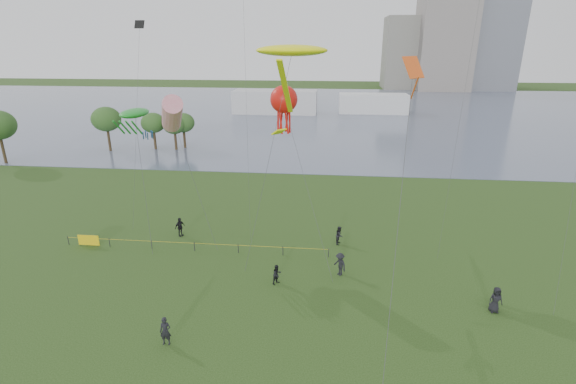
# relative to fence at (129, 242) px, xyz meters

# --- Properties ---
(lake) EXTENTS (400.00, 120.00, 0.08)m
(lake) POSITION_rel_fence_xyz_m (15.16, 84.20, -0.53)
(lake) COLOR slate
(lake) RESTS_ON ground_plane
(building_mid) EXTENTS (20.00, 20.00, 38.00)m
(building_mid) POSITION_rel_fence_xyz_m (61.16, 146.20, 18.45)
(building_mid) COLOR slate
(building_mid) RESTS_ON ground_plane
(building_low) EXTENTS (16.00, 18.00, 28.00)m
(building_low) POSITION_rel_fence_xyz_m (47.16, 152.20, 13.45)
(building_low) COLOR slate
(building_low) RESTS_ON ground_plane
(pavilion_left) EXTENTS (22.00, 8.00, 6.00)m
(pavilion_left) POSITION_rel_fence_xyz_m (3.16, 79.20, 2.45)
(pavilion_left) COLOR silver
(pavilion_left) RESTS_ON ground_plane
(pavilion_right) EXTENTS (18.00, 7.00, 5.00)m
(pavilion_right) POSITION_rel_fence_xyz_m (29.16, 82.20, 1.95)
(pavilion_right) COLOR silver
(pavilion_right) RESTS_ON ground_plane
(trees) EXTENTS (29.09, 17.21, 8.19)m
(trees) POSITION_rel_fence_xyz_m (-19.55, 32.76, 4.68)
(trees) COLOR #372919
(trees) RESTS_ON ground_plane
(fence) EXTENTS (24.07, 0.07, 1.05)m
(fence) POSITION_rel_fence_xyz_m (0.00, 0.00, 0.00)
(fence) COLOR black
(fence) RESTS_ON ground_plane
(spectator_a) EXTENTS (0.96, 0.98, 1.59)m
(spectator_a) POSITION_rel_fence_xyz_m (14.19, -4.64, 0.24)
(spectator_a) COLOR black
(spectator_a) RESTS_ON ground_plane
(spectator_b) EXTENTS (1.35, 1.43, 1.94)m
(spectator_b) POSITION_rel_fence_xyz_m (19.03, -2.86, 0.41)
(spectator_b) COLOR black
(spectator_b) RESTS_ON ground_plane
(spectator_c) EXTENTS (0.98, 1.18, 1.89)m
(spectator_c) POSITION_rel_fence_xyz_m (3.81, 2.85, 0.39)
(spectator_c) COLOR black
(spectator_c) RESTS_ON ground_plane
(spectator_d) EXTENTS (0.98, 0.69, 1.90)m
(spectator_d) POSITION_rel_fence_xyz_m (29.64, -6.70, 0.40)
(spectator_d) COLOR black
(spectator_d) RESTS_ON ground_plane
(spectator_f) EXTENTS (0.73, 0.52, 1.89)m
(spectator_f) POSITION_rel_fence_xyz_m (8.23, -12.21, 0.39)
(spectator_f) COLOR black
(spectator_f) RESTS_ON ground_plane
(spectator_g) EXTENTS (0.83, 0.97, 1.74)m
(spectator_g) POSITION_rel_fence_xyz_m (19.08, 2.74, 0.31)
(spectator_g) COLOR black
(spectator_g) RESTS_ON ground_plane
(kite_stingray) EXTENTS (6.21, 10.16, 17.54)m
(kite_stingray) POSITION_rel_fence_xyz_m (14.83, -0.11, 16.50)
(kite_stingray) COLOR #3F3F42
(kite_windsock) EXTENTS (6.25, 5.01, 13.74)m
(kite_windsock) POSITION_rel_fence_xyz_m (4.32, 2.15, 11.31)
(kite_windsock) COLOR #3F3F42
(kite_creature) EXTENTS (3.38, 6.48, 12.10)m
(kite_creature) POSITION_rel_fence_xyz_m (0.36, 3.39, 11.12)
(kite_creature) COLOR #3F3F42
(kite_octopus) EXTENTS (5.82, 8.48, 14.31)m
(kite_octopus) POSITION_rel_fence_xyz_m (13.88, 3.26, 12.51)
(kite_octopus) COLOR #3F3F42
(kite_delta) EXTENTS (2.42, 10.13, 16.96)m
(kite_delta) POSITION_rel_fence_xyz_m (22.12, -9.32, 14.86)
(kite_delta) COLOR #3F3F42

